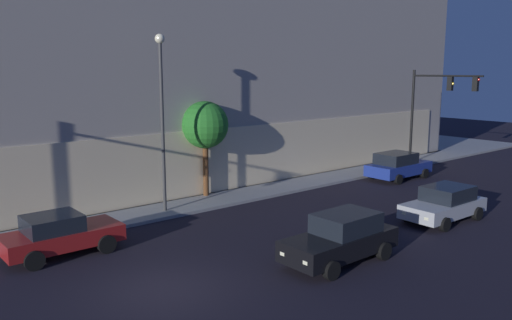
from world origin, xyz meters
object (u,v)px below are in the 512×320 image
(traffic_light_far_corner, at_px, (437,98))
(street_lamp_sidewalk, at_px, (162,102))
(sidewalk_tree, at_px, (205,125))
(car_blue, at_px, (398,166))
(car_black, at_px, (341,238))
(car_silver, at_px, (444,203))
(car_red, at_px, (60,234))
(modern_building, at_px, (175,43))

(traffic_light_far_corner, height_order, street_lamp_sidewalk, street_lamp_sidewalk)
(sidewalk_tree, height_order, car_blue, sidewalk_tree)
(car_blue, bearing_deg, car_black, -152.31)
(traffic_light_far_corner, bearing_deg, street_lamp_sidewalk, 174.25)
(car_blue, bearing_deg, traffic_light_far_corner, 4.50)
(car_silver, bearing_deg, car_blue, 48.00)
(car_red, height_order, car_blue, car_blue)
(car_red, xyz_separation_m, car_black, (7.38, -6.98, 0.08))
(traffic_light_far_corner, xyz_separation_m, car_blue, (-4.60, -0.36, -3.97))
(traffic_light_far_corner, height_order, car_red, traffic_light_far_corner)
(modern_building, relative_size, traffic_light_far_corner, 5.42)
(sidewalk_tree, bearing_deg, car_silver, -60.04)
(traffic_light_far_corner, relative_size, street_lamp_sidewalk, 0.81)
(modern_building, distance_m, car_black, 25.05)
(car_black, distance_m, car_blue, 15.10)
(traffic_light_far_corner, height_order, car_silver, traffic_light_far_corner)
(traffic_light_far_corner, bearing_deg, car_blue, -175.50)
(sidewalk_tree, relative_size, car_blue, 1.11)
(car_black, height_order, car_blue, car_black)
(modern_building, bearing_deg, car_black, -107.43)
(modern_building, xyz_separation_m, sidewalk_tree, (-5.65, -12.13, -4.81))
(street_lamp_sidewalk, height_order, car_blue, street_lamp_sidewalk)
(car_silver, bearing_deg, modern_building, 90.63)
(modern_building, xyz_separation_m, car_silver, (0.25, -22.35, -7.87))
(modern_building, height_order, street_lamp_sidewalk, modern_building)
(traffic_light_far_corner, xyz_separation_m, car_black, (-17.97, -7.38, -3.94))
(car_silver, bearing_deg, sidewalk_tree, 119.96)
(modern_building, distance_m, car_red, 22.81)
(modern_building, relative_size, street_lamp_sidewalk, 4.37)
(street_lamp_sidewalk, bearing_deg, car_red, -157.40)
(modern_building, bearing_deg, car_blue, -68.34)
(car_red, bearing_deg, car_black, -43.43)
(modern_building, relative_size, car_red, 8.48)
(car_black, bearing_deg, modern_building, 72.57)
(traffic_light_far_corner, xyz_separation_m, street_lamp_sidewalk, (-19.65, 1.98, 0.42))
(modern_building, xyz_separation_m, street_lamp_sidewalk, (-8.81, -13.36, -3.43))
(car_silver, bearing_deg, street_lamp_sidewalk, 135.21)
(modern_building, distance_m, car_blue, 18.62)
(car_red, bearing_deg, car_blue, 0.09)
(car_blue, bearing_deg, car_red, -179.91)
(traffic_light_far_corner, relative_size, car_red, 1.56)
(traffic_light_far_corner, height_order, car_black, traffic_light_far_corner)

